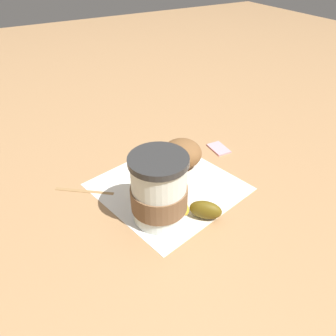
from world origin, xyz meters
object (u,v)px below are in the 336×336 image
Objects in this scene: sugar_packet at (219,148)px; coffee_cup at (159,191)px; muffin at (182,160)px; banana at (167,194)px.

coffee_cup is at bearing 119.33° from sugar_packet.
banana is at bearing 125.91° from muffin.
muffin is 0.07m from banana.
muffin reaches higher than banana.
coffee_cup reaches higher than sugar_packet.
coffee_cup is 2.32× the size of sugar_packet.
banana is (0.03, -0.03, -0.04)m from coffee_cup.
muffin is (0.07, -0.08, -0.01)m from coffee_cup.
muffin reaches higher than sugar_packet.
coffee_cup is 0.05m from banana.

